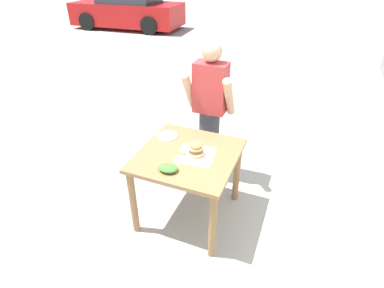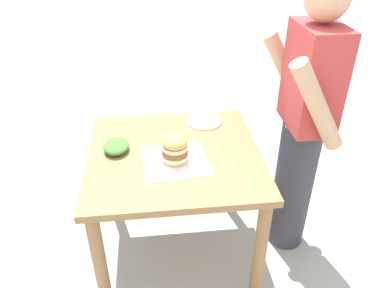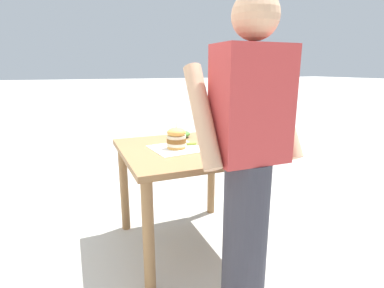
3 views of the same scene
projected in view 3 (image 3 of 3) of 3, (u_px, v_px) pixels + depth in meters
ground_plane at (187, 243)px, 2.38m from camera, size 80.00×80.00×0.00m
patio_table at (187, 165)px, 2.22m from camera, size 0.93×0.96×0.79m
serving_paper at (177, 148)px, 2.16m from camera, size 0.38×0.38×0.00m
sandwich at (177, 138)px, 2.14m from camera, size 0.14×0.14×0.19m
pickle_spear at (191, 144)px, 2.24m from camera, size 0.08×0.04×0.02m
side_plate_with_forks at (241, 149)px, 2.11m from camera, size 0.22×0.22×0.02m
side_salad at (180, 134)px, 2.49m from camera, size 0.18×0.14×0.06m
diner_across_table at (248, 163)px, 1.51m from camera, size 0.55×0.35×1.69m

